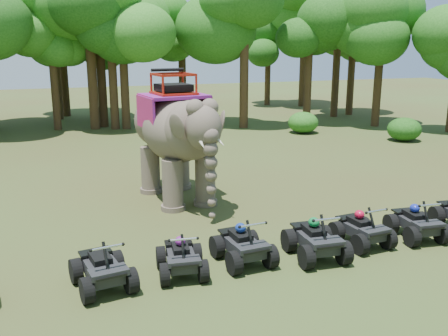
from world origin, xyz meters
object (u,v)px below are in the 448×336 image
(atv_1, at_px, (181,252))
(atv_5, at_px, (417,218))
(elephant, at_px, (176,136))
(atv_3, at_px, (316,234))
(atv_2, at_px, (243,239))
(atv_0, at_px, (102,263))
(atv_4, at_px, (362,224))

(atv_1, xyz_separation_m, atv_5, (7.22, -0.04, 0.03))
(elephant, distance_m, atv_3, 7.02)
(atv_1, distance_m, atv_2, 1.73)
(elephant, bearing_deg, atv_5, -54.62)
(atv_0, relative_size, atv_1, 1.08)
(atv_2, relative_size, atv_5, 1.03)
(atv_0, xyz_separation_m, atv_5, (9.16, 0.01, -0.01))
(elephant, xyz_separation_m, atv_0, (-3.44, -6.25, -1.73))
(atv_2, bearing_deg, atv_0, 179.15)
(elephant, distance_m, atv_5, 8.64)
(atv_1, relative_size, atv_4, 0.96)
(atv_0, distance_m, atv_2, 3.67)
(atv_1, xyz_separation_m, atv_4, (5.39, 0.09, 0.02))
(elephant, bearing_deg, atv_2, -95.02)
(elephant, height_order, atv_5, elephant)
(atv_3, xyz_separation_m, atv_4, (1.70, 0.33, -0.06))
(elephant, height_order, atv_0, elephant)
(atv_1, relative_size, atv_3, 0.88)
(elephant, relative_size, atv_3, 3.12)
(atv_0, distance_m, atv_5, 9.16)
(atv_2, height_order, atv_3, atv_3)
(atv_3, bearing_deg, atv_4, 15.16)
(atv_3, bearing_deg, elephant, 113.06)
(atv_2, bearing_deg, atv_4, -4.59)
(elephant, bearing_deg, atv_0, -125.96)
(atv_0, xyz_separation_m, atv_1, (1.94, 0.05, -0.05))
(atv_1, xyz_separation_m, atv_2, (1.72, 0.14, 0.05))
(atv_0, relative_size, atv_5, 1.02)
(elephant, height_order, atv_2, elephant)
(atv_0, bearing_deg, atv_4, -7.54)
(atv_3, height_order, atv_5, atv_3)
(elephant, xyz_separation_m, atv_5, (5.72, -6.24, -1.74))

